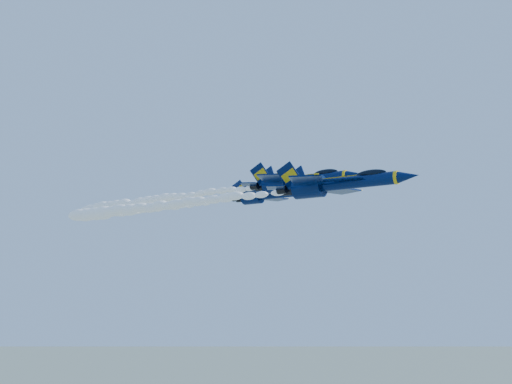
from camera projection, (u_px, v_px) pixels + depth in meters
The scene contains 6 objects.
jet_lead at pixel (335, 184), 63.69m from camera, with size 18.71×15.35×6.95m.
smoke_trail_jet_lead at pixel (162, 206), 80.11m from camera, with size 44.60×2.38×2.15m, color white.
jet_second at pixel (298, 181), 80.30m from camera, with size 19.55×16.04×7.26m.
smoke_trail_jet_second at pixel (159, 200), 96.91m from camera, with size 44.60×2.49×2.24m, color white.
jet_third at pixel (268, 195), 93.35m from camera, with size 17.81×14.61×6.62m.
smoke_trail_jet_third at pixel (153, 209), 109.56m from camera, with size 44.60×2.27×2.04m, color white.
Camera 1 is at (47.38, -73.36, 138.83)m, focal length 35.00 mm.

